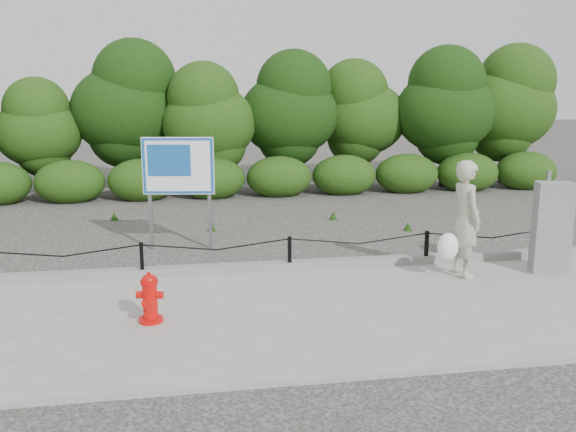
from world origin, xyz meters
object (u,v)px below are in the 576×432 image
(fire_hydrant, at_px, (150,298))
(pedestrian, at_px, (464,220))
(advertising_sign, at_px, (178,171))
(utility_cabinet, at_px, (552,228))

(fire_hydrant, relative_size, pedestrian, 0.36)
(advertising_sign, bearing_deg, utility_cabinet, -16.20)
(advertising_sign, bearing_deg, fire_hydrant, -86.86)
(pedestrian, bearing_deg, advertising_sign, 54.40)
(pedestrian, bearing_deg, utility_cabinet, -97.36)
(pedestrian, bearing_deg, fire_hydrant, 99.17)
(utility_cabinet, xyz_separation_m, advertising_sign, (-6.25, 2.87, 0.72))
(fire_hydrant, xyz_separation_m, utility_cabinet, (6.63, 1.19, 0.45))
(fire_hydrant, bearing_deg, advertising_sign, 95.63)
(fire_hydrant, xyz_separation_m, advertising_sign, (0.38, 4.06, 1.17))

